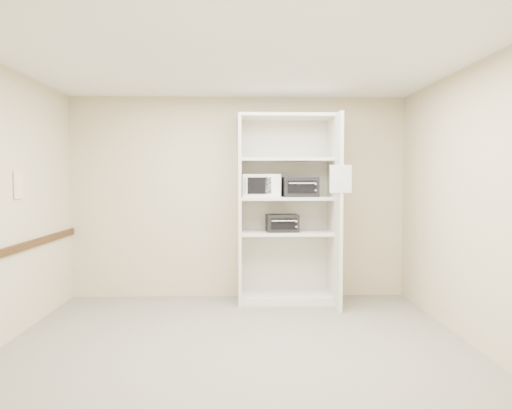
{
  "coord_description": "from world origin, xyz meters",
  "views": [
    {
      "loc": [
        0.03,
        -4.75,
        1.6
      ],
      "look_at": [
        0.22,
        1.44,
        1.28
      ],
      "focal_mm": 35.0,
      "sensor_mm": 36.0,
      "label": 1
    }
  ],
  "objects_px": {
    "microwave": "(262,185)",
    "toaster_oven_lower": "(282,223)",
    "shelving_unit": "(290,215)",
    "toaster_oven_upper": "(300,187)"
  },
  "relations": [
    {
      "from": "toaster_oven_lower",
      "to": "shelving_unit",
      "type": "bearing_deg",
      "value": 27.56
    },
    {
      "from": "shelving_unit",
      "to": "toaster_oven_upper",
      "type": "xyz_separation_m",
      "value": [
        0.13,
        -0.05,
        0.37
      ]
    },
    {
      "from": "toaster_oven_upper",
      "to": "shelving_unit",
      "type": "bearing_deg",
      "value": 157.94
    },
    {
      "from": "toaster_oven_upper",
      "to": "toaster_oven_lower",
      "type": "xyz_separation_m",
      "value": [
        -0.23,
        -0.01,
        -0.47
      ]
    },
    {
      "from": "shelving_unit",
      "to": "toaster_oven_lower",
      "type": "xyz_separation_m",
      "value": [
        -0.1,
        -0.06,
        -0.1
      ]
    },
    {
      "from": "microwave",
      "to": "toaster_oven_lower",
      "type": "bearing_deg",
      "value": -18.96
    },
    {
      "from": "shelving_unit",
      "to": "microwave",
      "type": "distance_m",
      "value": 0.53
    },
    {
      "from": "microwave",
      "to": "toaster_oven_lower",
      "type": "height_order",
      "value": "microwave"
    },
    {
      "from": "microwave",
      "to": "toaster_oven_lower",
      "type": "xyz_separation_m",
      "value": [
        0.26,
        -0.1,
        -0.48
      ]
    },
    {
      "from": "microwave",
      "to": "toaster_oven_lower",
      "type": "relative_size",
      "value": 1.21
    }
  ]
}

